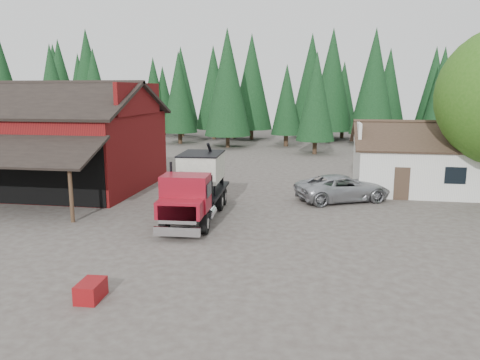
# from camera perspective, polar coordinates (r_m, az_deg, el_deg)

# --- Properties ---
(ground) EXTENTS (120.00, 120.00, 0.00)m
(ground) POSITION_cam_1_polar(r_m,az_deg,el_deg) (21.05, -9.04, -7.37)
(ground) COLOR #463D37
(ground) RESTS_ON ground
(red_barn) EXTENTS (12.80, 13.63, 7.18)m
(red_barn) POSITION_cam_1_polar(r_m,az_deg,el_deg) (33.96, -21.51, 3.63)
(red_barn) COLOR maroon
(red_barn) RESTS_ON ground
(farmhouse) EXTENTS (8.60, 6.42, 4.65)m
(farmhouse) POSITION_cam_1_polar(r_m,az_deg,el_deg) (32.88, 20.94, 1.64)
(farmhouse) COLOR silver
(farmhouse) RESTS_ON ground
(conifer_backdrop) EXTENTS (76.00, 16.00, 16.00)m
(conifer_backdrop) POSITION_cam_1_polar(r_m,az_deg,el_deg) (61.59, 3.64, 4.80)
(conifer_backdrop) COLOR black
(conifer_backdrop) RESTS_ON ground
(near_pine_a) EXTENTS (4.40, 4.40, 11.40)m
(near_pine_a) POSITION_cam_1_polar(r_m,az_deg,el_deg) (54.92, -21.90, 9.98)
(near_pine_a) COLOR #382619
(near_pine_a) RESTS_ON ground
(near_pine_b) EXTENTS (3.96, 3.96, 10.40)m
(near_pine_b) POSITION_cam_1_polar(r_m,az_deg,el_deg) (48.89, 9.27, 10.01)
(near_pine_b) COLOR #382619
(near_pine_b) RESTS_ON ground
(near_pine_d) EXTENTS (5.28, 5.28, 13.40)m
(near_pine_d) POSITION_cam_1_polar(r_m,az_deg,el_deg) (53.94, -1.53, 11.82)
(near_pine_d) COLOR #382619
(near_pine_d) RESTS_ON ground
(feed_truck) EXTENTS (2.78, 8.36, 3.73)m
(feed_truck) POSITION_cam_1_polar(r_m,az_deg,el_deg) (24.23, -5.34, -0.59)
(feed_truck) COLOR black
(feed_truck) RESTS_ON ground
(silver_car) EXTENTS (6.23, 4.77, 1.57)m
(silver_car) POSITION_cam_1_polar(r_m,az_deg,el_deg) (28.66, 12.42, -0.95)
(silver_car) COLOR #A5A7AD
(silver_car) RESTS_ON ground
(equip_box) EXTENTS (0.75, 1.13, 0.60)m
(equip_box) POSITION_cam_1_polar(r_m,az_deg,el_deg) (15.96, -17.73, -12.72)
(equip_box) COLOR maroon
(equip_box) RESTS_ON ground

